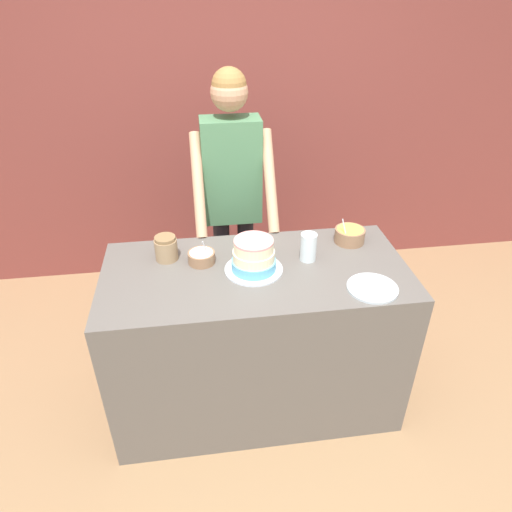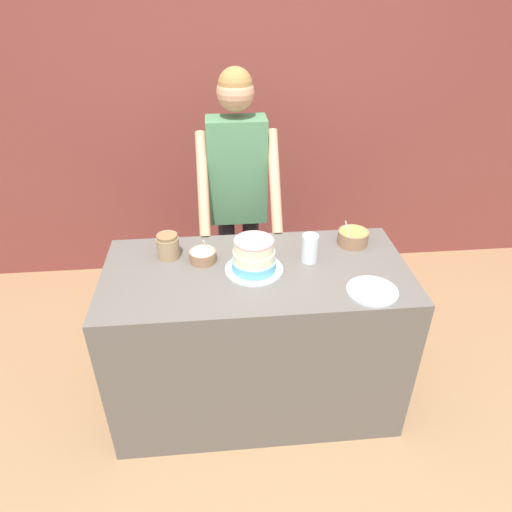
% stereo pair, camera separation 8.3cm
% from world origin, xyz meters
% --- Properties ---
extents(ground_plane, '(14.00, 14.00, 0.00)m').
position_xyz_m(ground_plane, '(0.00, 0.00, 0.00)').
color(ground_plane, '#93704C').
extents(wall_back, '(10.00, 0.05, 2.60)m').
position_xyz_m(wall_back, '(0.00, 1.88, 1.30)').
color(wall_back, brown).
rests_on(wall_back, ground_plane).
extents(counter, '(1.53, 0.73, 0.91)m').
position_xyz_m(counter, '(0.00, 0.36, 0.45)').
color(counter, '#5B5651').
rests_on(counter, ground_plane).
extents(person_baker, '(0.47, 0.47, 1.74)m').
position_xyz_m(person_baker, '(-0.05, 1.07, 1.08)').
color(person_baker, '#2D2D38').
rests_on(person_baker, ground_plane).
extents(cake, '(0.29, 0.29, 0.17)m').
position_xyz_m(cake, '(-0.01, 0.36, 0.99)').
color(cake, silver).
rests_on(cake, counter).
extents(frosting_bowl_yellow, '(0.16, 0.16, 0.16)m').
position_xyz_m(frosting_bowl_yellow, '(0.54, 0.57, 0.95)').
color(frosting_bowl_yellow, '#936B4C').
rests_on(frosting_bowl_yellow, counter).
extents(frosting_bowl_white, '(0.14, 0.14, 0.15)m').
position_xyz_m(frosting_bowl_white, '(-0.26, 0.47, 0.94)').
color(frosting_bowl_white, '#936B4C').
rests_on(frosting_bowl_white, counter).
extents(drinking_glass, '(0.08, 0.08, 0.15)m').
position_xyz_m(drinking_glass, '(0.28, 0.42, 0.98)').
color(drinking_glass, silver).
rests_on(drinking_glass, counter).
extents(ceramic_plate, '(0.24, 0.24, 0.01)m').
position_xyz_m(ceramic_plate, '(0.52, 0.13, 0.92)').
color(ceramic_plate, silver).
rests_on(ceramic_plate, counter).
extents(stoneware_jar, '(0.12, 0.12, 0.13)m').
position_xyz_m(stoneware_jar, '(-0.44, 0.53, 0.97)').
color(stoneware_jar, '#9E7F5B').
rests_on(stoneware_jar, counter).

